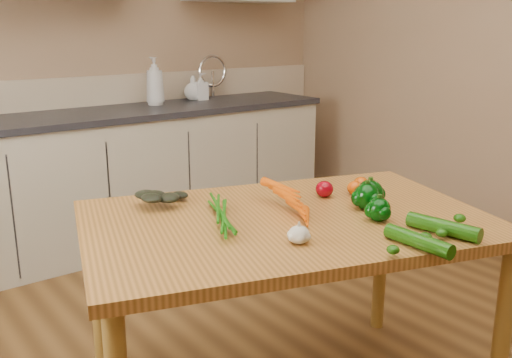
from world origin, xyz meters
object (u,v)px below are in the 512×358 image
Objects in this scene: carrot_bunch at (270,206)px; pepper_b at (370,194)px; tomato_a at (324,189)px; zucchini_b at (418,241)px; soap_bottle_a at (155,81)px; garlic_bulb at (299,235)px; pepper_c at (379,210)px; tomato_b at (355,188)px; table at (287,239)px; soap_bottle_b at (201,87)px; soap_bottle_c at (193,88)px; leafy_greens at (166,193)px; tomato_c at (361,184)px; zucchini_a at (443,227)px; pepper_a at (367,197)px.

carrot_bunch is 2.59× the size of pepper_b.
tomato_a is 0.30× the size of zucchini_b.
zucchini_b is (-0.42, -2.54, -0.27)m from soap_bottle_a.
zucchini_b is at bearing -43.42° from garlic_bulb.
soap_bottle_a is at bearing 81.93° from pepper_c.
garlic_bulb is 0.60m from tomato_b.
table is 2.35m from soap_bottle_b.
soap_bottle_a reaches higher than tomato_a.
soap_bottle_c reaches higher than garlic_bulb.
tomato_a is at bearing 83.05° from soap_bottle_a.
leafy_greens is 2.87× the size of tomato_a.
tomato_b is 0.06m from tomato_c.
table is 0.35m from pepper_c.
zucchini_b is (0.13, -0.47, 0.11)m from table.
tomato_a is (0.28, 0.10, 0.12)m from table.
table is 5.07× the size of soap_bottle_a.
zucchini_a is at bearing 129.23° from soap_bottle_c.
leafy_greens reaches higher than zucchini_b.
garlic_bulb is at bearing 74.23° from soap_bottle_a.
soap_bottle_b is (0.95, 2.12, 0.32)m from table.
carrot_bunch is at bearing 157.56° from pepper_b.
soap_bottle_b reaches higher than carrot_bunch.
carrot_bunch reaches higher than tomato_a.
table is 19.73× the size of pepper_c.
zucchini_a is at bearing -107.44° from tomato_c.
soap_bottle_b is 0.06m from soap_bottle_c.
garlic_bulb is (-0.69, -2.29, -0.27)m from soap_bottle_a.
tomato_c is 0.63m from zucchini_b.
tomato_c is (0.22, 0.29, -0.01)m from pepper_c.
leafy_greens is 3.06× the size of tomato_c.
pepper_a is 0.40× the size of zucchini_a.
table is at bearing 164.02° from pepper_b.
soap_bottle_a reaches higher than zucchini_b.
pepper_a is 0.19m from tomato_b.
pepper_c is (0.23, -0.22, 0.13)m from table.
zucchini_b is at bearing -114.56° from pepper_a.
soap_bottle_a is at bearing 80.51° from zucchini_b.
pepper_b reaches higher than pepper_a.
pepper_c is 0.37m from tomato_c.
soap_bottle_c is 0.71× the size of zucchini_a.
table is 2.18m from soap_bottle_a.
zucchini_a is at bearing -90.35° from pepper_a.
zucchini_a is at bearing -88.42° from tomato_a.
soap_bottle_a reaches higher than soap_bottle_b.
soap_bottle_b reaches higher than zucchini_b.
zucchini_a is at bearing 170.87° from soap_bottle_b.
table is 8.04× the size of leafy_greens.
pepper_b is at bearing 85.02° from soap_bottle_a.
table is at bearing -41.43° from carrot_bunch.
soap_bottle_a is 2.33m from pepper_c.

